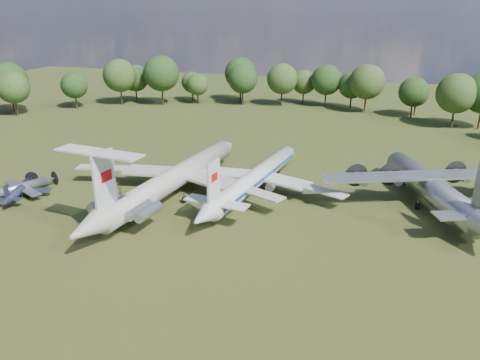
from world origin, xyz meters
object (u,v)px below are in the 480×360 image
(person_on_il62, at_px, (121,192))
(an12_transport, at_px, (431,192))
(tu104_jet, at_px, (255,181))
(small_prop_west, at_px, (19,192))
(il62_airliner, at_px, (174,182))
(small_prop_northwest, at_px, (20,189))

(person_on_il62, bearing_deg, an12_transport, -165.25)
(tu104_jet, bearing_deg, person_on_il62, -118.04)
(an12_transport, bearing_deg, tu104_jet, 163.02)
(small_prop_west, relative_size, person_on_il62, 7.47)
(il62_airliner, bearing_deg, tu104_jet, 29.59)
(small_prop_northwest, distance_m, person_on_il62, 25.78)
(tu104_jet, relative_size, person_on_il62, 23.23)
(tu104_jet, height_order, small_prop_northwest, tu104_jet)
(tu104_jet, xyz_separation_m, an12_transport, (28.99, 3.59, 0.43))
(person_on_il62, bearing_deg, il62_airliner, -109.12)
(tu104_jet, relative_size, small_prop_west, 3.11)
(il62_airliner, distance_m, small_prop_west, 26.80)
(small_prop_west, xyz_separation_m, small_prop_northwest, (-0.79, 1.01, 0.05))
(small_prop_west, relative_size, small_prop_northwest, 0.95)
(an12_transport, height_order, person_on_il62, person_on_il62)
(il62_airliner, distance_m, small_prop_northwest, 27.20)
(tu104_jet, xyz_separation_m, person_on_il62, (-14.06, -20.29, 3.90))
(tu104_jet, bearing_deg, il62_airliner, -148.59)
(il62_airliner, distance_m, tu104_jet, 14.14)
(an12_transport, distance_m, person_on_il62, 49.35)
(il62_airliner, bearing_deg, small_prop_west, -154.42)
(il62_airliner, bearing_deg, small_prop_northwest, -157.00)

